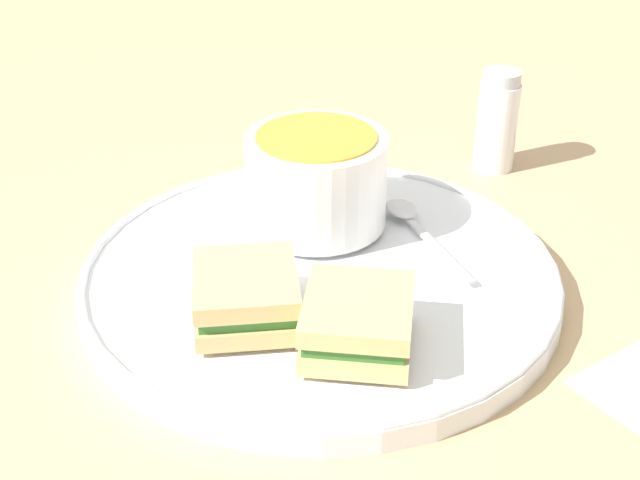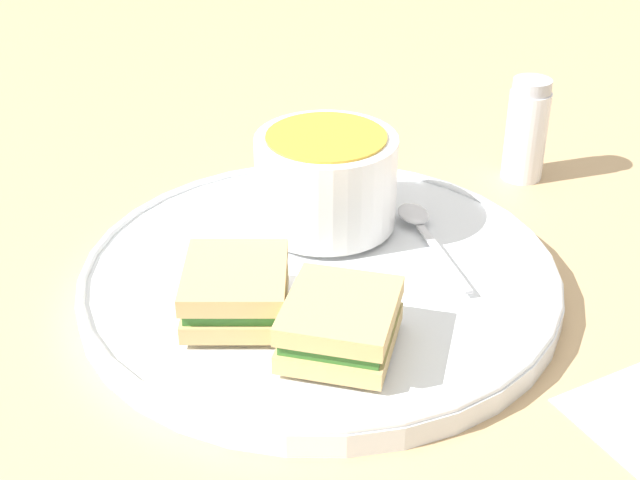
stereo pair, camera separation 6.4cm
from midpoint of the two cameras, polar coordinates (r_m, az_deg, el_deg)
The scene contains 7 objects.
ground_plane at distance 0.67m, azimuth -2.77°, elevation -3.23°, with size 2.40×2.40×0.00m, color tan.
plate at distance 0.66m, azimuth -2.79°, elevation -2.43°, with size 0.35×0.35×0.02m.
soup_bowl at distance 0.69m, azimuth -2.90°, elevation 3.85°, with size 0.11×0.11×0.07m.
spoon at distance 0.71m, azimuth 3.11°, elevation 1.49°, with size 0.11×0.09×0.01m.
sandwich_half_near at distance 0.60m, azimuth -7.87°, elevation -3.61°, with size 0.10×0.10×0.03m.
sandwich_half_far at distance 0.57m, azimuth -0.82°, elevation -5.36°, with size 0.10×0.10×0.03m.
salt_shaker at distance 0.84m, azimuth 9.12°, elevation 7.45°, with size 0.04×0.04×0.09m.
Camera 1 is at (0.30, -0.46, 0.37)m, focal length 50.00 mm.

